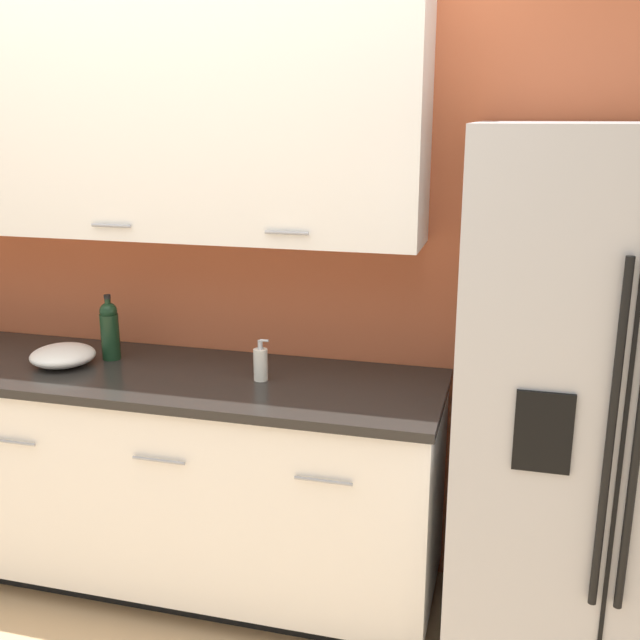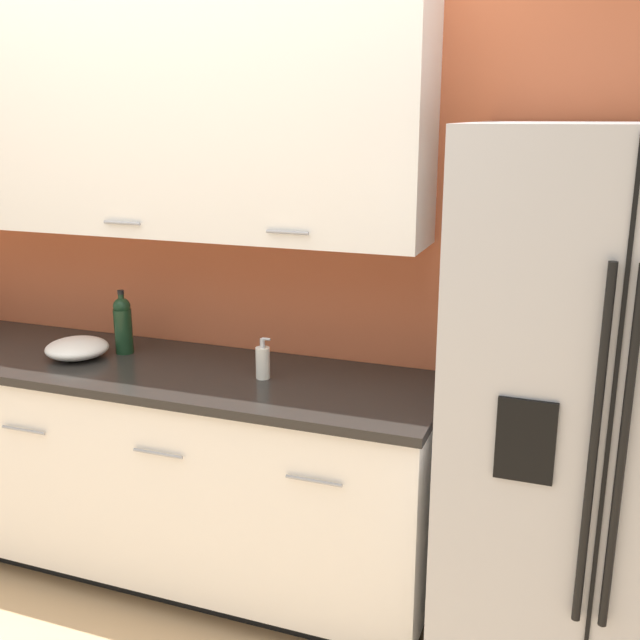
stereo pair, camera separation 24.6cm
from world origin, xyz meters
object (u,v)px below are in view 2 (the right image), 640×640
object	(u,v)px
wine_bottle	(123,324)
soap_dispenser	(263,362)
mixing_bowl	(77,348)
refrigerator	(604,428)

from	to	relation	value
wine_bottle	soap_dispenser	size ratio (longest dim) A/B	1.67
wine_bottle	mixing_bowl	bearing A→B (deg)	-140.00
refrigerator	wine_bottle	xyz separation A→B (m)	(-1.89, 0.17, 0.11)
refrigerator	mixing_bowl	bearing A→B (deg)	178.77
wine_bottle	mixing_bowl	xyz separation A→B (m)	(-0.14, -0.12, -0.08)
wine_bottle	mixing_bowl	world-z (taller)	wine_bottle
soap_dispenser	mixing_bowl	bearing A→B (deg)	-177.49
refrigerator	mixing_bowl	xyz separation A→B (m)	(-2.03, 0.04, 0.03)
soap_dispenser	mixing_bowl	xyz separation A→B (m)	(-0.82, -0.04, -0.02)
soap_dispenser	mixing_bowl	size ratio (longest dim) A/B	0.63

